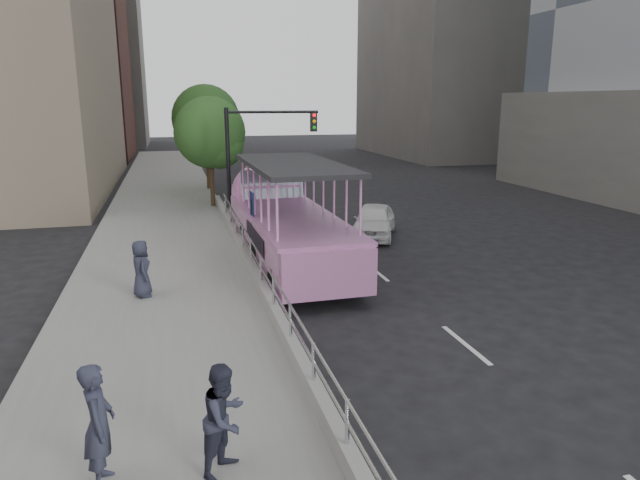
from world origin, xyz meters
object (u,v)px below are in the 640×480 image
at_px(pedestrian_mid, 225,418).
at_px(traffic_signal, 255,147).
at_px(car, 374,221).
at_px(pedestrian_near, 99,425).
at_px(parking_sign, 252,221).
at_px(street_tree_near, 212,135).
at_px(street_tree_far, 208,121).
at_px(duck_boat, 285,223).
at_px(pedestrian_far, 141,269).

relative_size(pedestrian_mid, traffic_signal, 0.32).
distance_m(car, pedestrian_near, 16.91).
distance_m(parking_sign, traffic_signal, 7.49).
height_order(pedestrian_near, street_tree_near, street_tree_near).
relative_size(pedestrian_mid, street_tree_far, 0.25).
bearing_deg(car, street_tree_near, 154.30).
height_order(pedestrian_near, street_tree_far, street_tree_far).
bearing_deg(duck_boat, pedestrian_near, -112.65).
height_order(pedestrian_near, parking_sign, parking_sign).
bearing_deg(duck_boat, street_tree_near, 99.83).
bearing_deg(street_tree_near, car, -50.64).
distance_m(car, street_tree_near, 9.84).
distance_m(pedestrian_mid, traffic_signal, 18.57).
bearing_deg(parking_sign, traffic_signal, 80.79).
bearing_deg(pedestrian_mid, parking_sign, 30.10).
bearing_deg(pedestrian_near, parking_sign, -20.35).
xyz_separation_m(traffic_signal, street_tree_near, (-1.60, 3.43, 0.32)).
height_order(duck_boat, parking_sign, duck_boat).
xyz_separation_m(pedestrian_mid, pedestrian_far, (-1.47, 8.14, -0.04)).
xyz_separation_m(pedestrian_mid, street_tree_far, (1.72, 27.58, 3.18)).
bearing_deg(pedestrian_near, street_tree_near, -10.28).
bearing_deg(car, traffic_signal, 163.72).
relative_size(pedestrian_mid, pedestrian_far, 1.05).
bearing_deg(pedestrian_mid, duck_boat, 25.09).
distance_m(parking_sign, street_tree_near, 10.83).
relative_size(duck_boat, street_tree_near, 1.89).
distance_m(pedestrian_near, pedestrian_mid, 1.70).
xyz_separation_m(street_tree_near, street_tree_far, (0.20, 6.00, 0.49)).
bearing_deg(street_tree_far, pedestrian_far, -99.32).
bearing_deg(traffic_signal, pedestrian_mid, -99.75).
xyz_separation_m(duck_boat, pedestrian_mid, (-3.20, -11.87, -0.21)).
height_order(car, street_tree_near, street_tree_near).
bearing_deg(pedestrian_mid, car, 12.83).
height_order(car, street_tree_far, street_tree_far).
bearing_deg(duck_boat, pedestrian_mid, -105.11).
bearing_deg(pedestrian_near, car, -34.45).
height_order(pedestrian_mid, street_tree_far, street_tree_far).
relative_size(pedestrian_near, pedestrian_mid, 1.09).
relative_size(pedestrian_near, traffic_signal, 0.35).
distance_m(pedestrian_far, street_tree_near, 14.03).
xyz_separation_m(pedestrian_far, parking_sign, (3.43, 2.84, 0.57)).
relative_size(car, street_tree_far, 0.61).
bearing_deg(duck_boat, traffic_signal, 90.79).
bearing_deg(car, pedestrian_mid, -92.42).
height_order(duck_boat, pedestrian_far, duck_boat).
bearing_deg(pedestrian_mid, pedestrian_far, 50.44).
bearing_deg(parking_sign, pedestrian_far, -140.36).
bearing_deg(traffic_signal, pedestrian_far, -114.63).
height_order(parking_sign, street_tree_near, street_tree_near).
bearing_deg(car, street_tree_far, 138.33).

